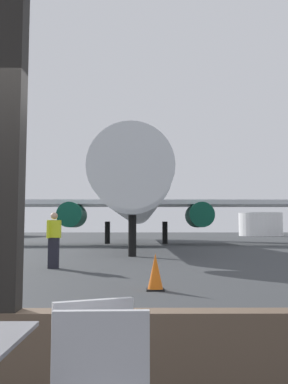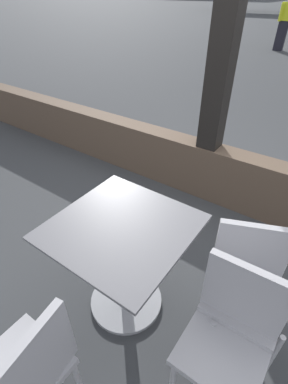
# 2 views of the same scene
# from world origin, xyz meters

# --- Properties ---
(window_frame) EXTENTS (8.73, 0.24, 3.61)m
(window_frame) POSITION_xyz_m (0.00, 0.00, 1.31)
(window_frame) COLOR brown
(window_frame) RESTS_ON ground
(dining_table) EXTENTS (0.79, 0.79, 0.76)m
(dining_table) POSITION_xyz_m (0.15, -1.58, 0.44)
(dining_table) COLOR slate
(dining_table) RESTS_ON ground
(cafe_chair_window_left) EXTENTS (0.41, 0.41, 0.88)m
(cafe_chair_window_left) POSITION_xyz_m (0.89, -1.66, 0.52)
(cafe_chair_window_left) COLOR #B2B2B7
(cafe_chair_window_left) RESTS_ON ground
(cafe_chair_window_right) EXTENTS (0.44, 0.44, 0.87)m
(cafe_chair_window_right) POSITION_xyz_m (0.23, -2.37, 0.52)
(cafe_chair_window_right) COLOR #B2B2B7
(cafe_chair_window_right) RESTS_ON ground
(cafe_chair_aisle_left) EXTENTS (0.50, 0.50, 0.88)m
(cafe_chair_aisle_left) POSITION_xyz_m (0.86, -1.36, 0.54)
(cafe_chair_aisle_left) COLOR #B2B2B7
(cafe_chair_aisle_left) RESTS_ON ground
(ground_crew_worker) EXTENTS (0.40, 0.47, 1.74)m
(ground_crew_worker) POSITION_xyz_m (-1.66, 9.80, 0.90)
(ground_crew_worker) COLOR black
(ground_crew_worker) RESTS_ON ground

